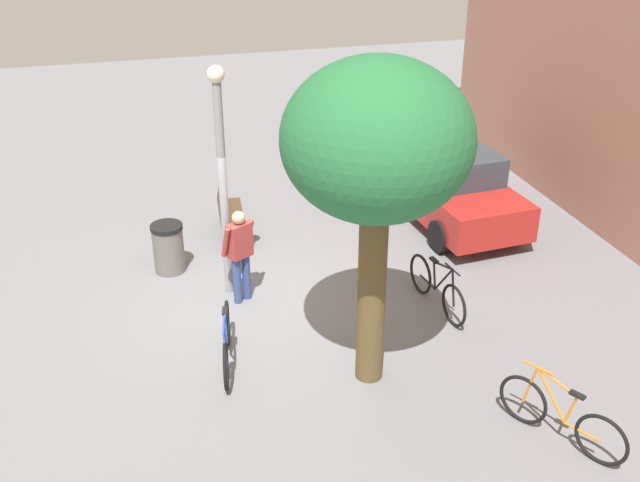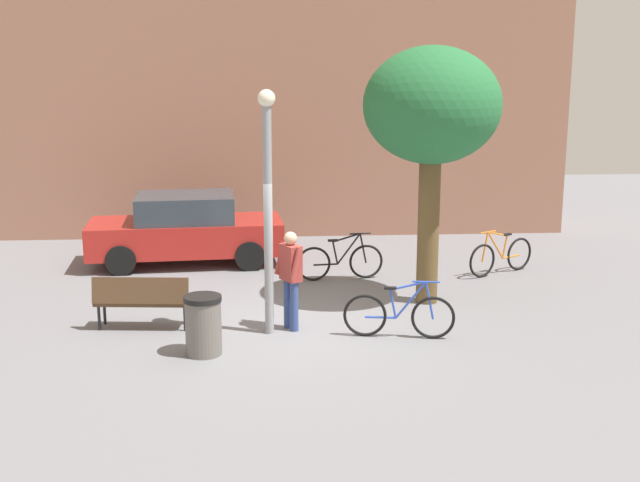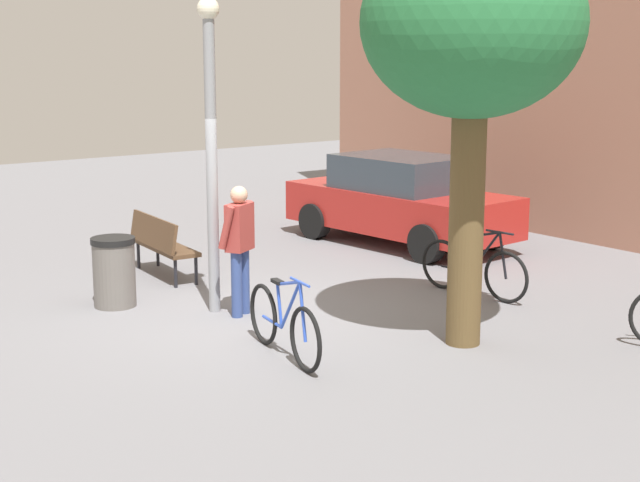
{
  "view_description": "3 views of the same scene",
  "coord_description": "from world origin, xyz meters",
  "px_view_note": "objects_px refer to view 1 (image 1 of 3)",
  "views": [
    {
      "loc": [
        10.9,
        -1.78,
        6.76
      ],
      "look_at": [
        0.24,
        1.17,
        1.09
      ],
      "focal_mm": 42.07,
      "sensor_mm": 36.0,
      "label": 1
    },
    {
      "loc": [
        -0.42,
        -13.06,
        4.4
      ],
      "look_at": [
        0.51,
        0.73,
        1.32
      ],
      "focal_mm": 45.41,
      "sensor_mm": 36.0,
      "label": 2
    },
    {
      "loc": [
        9.95,
        -6.42,
        3.35
      ],
      "look_at": [
        0.35,
        0.86,
        0.91
      ],
      "focal_mm": 53.34,
      "sensor_mm": 36.0,
      "label": 3
    }
  ],
  "objects_px": {
    "park_bench": "(228,211)",
    "plaza_tree": "(377,145)",
    "bicycle_blue": "(226,342)",
    "lamppost": "(222,169)",
    "trash_bin": "(168,248)",
    "bicycle_orange": "(560,417)",
    "bicycle_black": "(437,288)",
    "person_by_lamppost": "(240,250)",
    "parked_car_red": "(445,183)"
  },
  "relations": [
    {
      "from": "bicycle_blue",
      "to": "parked_car_red",
      "type": "relative_size",
      "value": 0.41
    },
    {
      "from": "park_bench",
      "to": "plaza_tree",
      "type": "distance_m",
      "value": 6.01
    },
    {
      "from": "plaza_tree",
      "to": "trash_bin",
      "type": "xyz_separation_m",
      "value": [
        -3.94,
        -2.5,
        -3.09
      ]
    },
    {
      "from": "bicycle_orange",
      "to": "parked_car_red",
      "type": "height_order",
      "value": "parked_car_red"
    },
    {
      "from": "park_bench",
      "to": "bicycle_orange",
      "type": "bearing_deg",
      "value": 24.24
    },
    {
      "from": "bicycle_orange",
      "to": "bicycle_blue",
      "type": "height_order",
      "value": "same"
    },
    {
      "from": "park_bench",
      "to": "parked_car_red",
      "type": "relative_size",
      "value": 0.38
    },
    {
      "from": "trash_bin",
      "to": "person_by_lamppost",
      "type": "bearing_deg",
      "value": 38.63
    },
    {
      "from": "person_by_lamppost",
      "to": "plaza_tree",
      "type": "bearing_deg",
      "value": 28.66
    },
    {
      "from": "trash_bin",
      "to": "bicycle_black",
      "type": "bearing_deg",
      "value": 59.32
    },
    {
      "from": "lamppost",
      "to": "parked_car_red",
      "type": "distance_m",
      "value": 5.38
    },
    {
      "from": "bicycle_orange",
      "to": "park_bench",
      "type": "bearing_deg",
      "value": -155.76
    },
    {
      "from": "bicycle_blue",
      "to": "bicycle_black",
      "type": "xyz_separation_m",
      "value": [
        -0.63,
        3.63,
        0.0
      ]
    },
    {
      "from": "park_bench",
      "to": "bicycle_black",
      "type": "relative_size",
      "value": 0.91
    },
    {
      "from": "parked_car_red",
      "to": "trash_bin",
      "type": "relative_size",
      "value": 4.65
    },
    {
      "from": "park_bench",
      "to": "parked_car_red",
      "type": "bearing_deg",
      "value": 86.08
    },
    {
      "from": "bicycle_black",
      "to": "trash_bin",
      "type": "bearing_deg",
      "value": -120.68
    },
    {
      "from": "lamppost",
      "to": "trash_bin",
      "type": "distance_m",
      "value": 2.28
    },
    {
      "from": "person_by_lamppost",
      "to": "parked_car_red",
      "type": "distance_m",
      "value": 5.15
    },
    {
      "from": "park_bench",
      "to": "parked_car_red",
      "type": "distance_m",
      "value": 4.51
    },
    {
      "from": "person_by_lamppost",
      "to": "trash_bin",
      "type": "xyz_separation_m",
      "value": [
        -1.37,
        -1.09,
        -0.5
      ]
    },
    {
      "from": "plaza_tree",
      "to": "bicycle_black",
      "type": "relative_size",
      "value": 2.59
    },
    {
      "from": "bicycle_orange",
      "to": "person_by_lamppost",
      "type": "bearing_deg",
      "value": -143.75
    },
    {
      "from": "person_by_lamppost",
      "to": "bicycle_blue",
      "type": "distance_m",
      "value": 1.91
    },
    {
      "from": "person_by_lamppost",
      "to": "trash_bin",
      "type": "bearing_deg",
      "value": -141.37
    },
    {
      "from": "park_bench",
      "to": "parked_car_red",
      "type": "xyz_separation_m",
      "value": [
        0.31,
        4.5,
        0.23
      ]
    },
    {
      "from": "lamppost",
      "to": "bicycle_blue",
      "type": "bearing_deg",
      "value": -10.02
    },
    {
      "from": "bicycle_blue",
      "to": "parked_car_red",
      "type": "bearing_deg",
      "value": 126.89
    },
    {
      "from": "bicycle_orange",
      "to": "plaza_tree",
      "type": "bearing_deg",
      "value": -135.61
    },
    {
      "from": "bicycle_blue",
      "to": "parked_car_red",
      "type": "distance_m",
      "value": 6.52
    },
    {
      "from": "lamppost",
      "to": "trash_bin",
      "type": "bearing_deg",
      "value": -137.51
    },
    {
      "from": "bicycle_blue",
      "to": "person_by_lamppost",
      "type": "bearing_deg",
      "value": 162.8
    },
    {
      "from": "bicycle_orange",
      "to": "bicycle_black",
      "type": "bearing_deg",
      "value": -176.12
    },
    {
      "from": "park_bench",
      "to": "trash_bin",
      "type": "relative_size",
      "value": 1.76
    },
    {
      "from": "trash_bin",
      "to": "park_bench",
      "type": "bearing_deg",
      "value": 131.12
    },
    {
      "from": "lamppost",
      "to": "bicycle_blue",
      "type": "distance_m",
      "value": 2.86
    },
    {
      "from": "plaza_tree",
      "to": "bicycle_blue",
      "type": "bearing_deg",
      "value": -113.13
    },
    {
      "from": "bicycle_blue",
      "to": "trash_bin",
      "type": "relative_size",
      "value": 1.93
    },
    {
      "from": "plaza_tree",
      "to": "bicycle_black",
      "type": "distance_m",
      "value": 3.88
    },
    {
      "from": "lamppost",
      "to": "parked_car_red",
      "type": "relative_size",
      "value": 0.92
    },
    {
      "from": "lamppost",
      "to": "bicycle_orange",
      "type": "height_order",
      "value": "lamppost"
    },
    {
      "from": "parked_car_red",
      "to": "bicycle_black",
      "type": "bearing_deg",
      "value": -25.67
    },
    {
      "from": "park_bench",
      "to": "bicycle_orange",
      "type": "relative_size",
      "value": 1.03
    },
    {
      "from": "plaza_tree",
      "to": "trash_bin",
      "type": "bearing_deg",
      "value": -147.62
    },
    {
      "from": "person_by_lamppost",
      "to": "parked_car_red",
      "type": "relative_size",
      "value": 0.39
    },
    {
      "from": "bicycle_blue",
      "to": "parked_car_red",
      "type": "xyz_separation_m",
      "value": [
        -3.91,
        5.21,
        0.39
      ]
    },
    {
      "from": "bicycle_orange",
      "to": "bicycle_blue",
      "type": "distance_m",
      "value": 4.76
    },
    {
      "from": "bicycle_blue",
      "to": "bicycle_black",
      "type": "distance_m",
      "value": 3.68
    },
    {
      "from": "bicycle_blue",
      "to": "bicycle_black",
      "type": "relative_size",
      "value": 0.99
    },
    {
      "from": "bicycle_orange",
      "to": "bicycle_black",
      "type": "relative_size",
      "value": 0.88
    }
  ]
}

